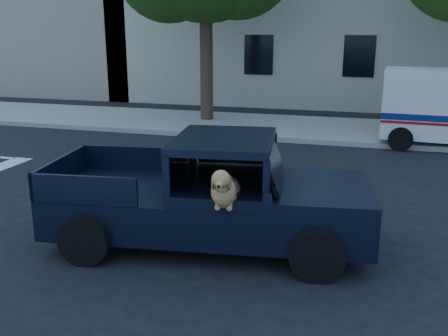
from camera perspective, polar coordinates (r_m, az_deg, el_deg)
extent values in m
plane|color=black|center=(7.91, 4.25, -8.58)|extent=(120.00, 120.00, 0.00)
cube|color=gray|center=(16.64, 10.86, 4.40)|extent=(60.00, 4.00, 0.15)
cylinder|color=#332619|center=(17.57, -2.03, 12.24)|extent=(0.44, 0.44, 4.40)
cube|color=tan|center=(28.75, -19.63, 16.30)|extent=(12.00, 6.00, 8.00)
cube|color=black|center=(7.66, -1.69, -4.68)|extent=(4.98, 2.44, 0.61)
cube|color=black|center=(7.43, 11.31, -2.56)|extent=(1.61, 2.00, 0.15)
cube|color=black|center=(7.32, 0.01, 3.14)|extent=(1.64, 1.94, 0.11)
cube|color=black|center=(7.32, 5.79, 0.48)|extent=(0.44, 1.60, 0.52)
cube|color=black|center=(7.16, 0.97, -4.68)|extent=(0.57, 0.57, 0.35)
cube|color=black|center=(6.27, 5.10, -3.61)|extent=(0.10, 0.06, 0.15)
cube|color=silver|center=(15.24, 23.83, 7.60)|extent=(3.28, 1.95, 1.41)
cube|color=navy|center=(14.42, 23.84, 5.13)|extent=(3.19, 0.19, 0.17)
cube|color=#9E0F0F|center=(14.44, 23.78, 4.54)|extent=(3.19, 0.19, 0.07)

